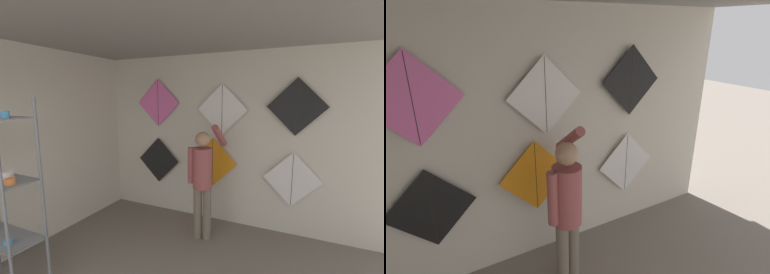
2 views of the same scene
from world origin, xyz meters
TOP-DOWN VIEW (x-y plane):
  - back_panel at (0.00, 4.02)m, footprint 5.08×0.06m
  - left_panel at (-2.17, 1.99)m, footprint 0.06×4.79m
  - ceiling_slab at (0.00, 1.99)m, footprint 5.08×4.79m
  - shopkeeper at (-0.03, 3.33)m, footprint 0.43×0.63m
  - kite_0 at (-1.16, 3.93)m, footprint 0.83×0.01m
  - kite_1 at (-0.10, 3.93)m, footprint 0.83×0.01m
  - kite_2 at (1.15, 3.93)m, footprint 0.83×0.01m
  - kite_3 at (-1.14, 3.93)m, footprint 0.83×0.01m
  - kite_4 at (0.05, 3.93)m, footprint 0.83×0.01m
  - kite_5 at (1.16, 3.93)m, footprint 0.83×0.01m

SIDE VIEW (x-z plane):
  - kite_2 at x=1.15m, z-range 0.47..1.30m
  - kite_0 at x=-1.16m, z-range 0.54..1.37m
  - shopkeeper at x=-0.03m, z-range 0.11..1.83m
  - kite_1 at x=-0.10m, z-range 0.61..1.44m
  - back_panel at x=0.00m, z-range 0.00..2.80m
  - left_panel at x=-2.17m, z-range 0.00..2.80m
  - kite_4 at x=0.05m, z-range 1.49..2.32m
  - kite_5 at x=1.16m, z-range 1.55..2.38m
  - kite_3 at x=-1.14m, z-range 1.58..2.41m
  - ceiling_slab at x=0.00m, z-range 2.80..2.84m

